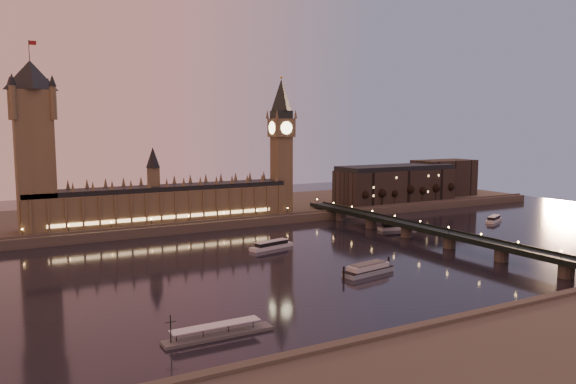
{
  "coord_description": "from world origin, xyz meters",
  "views": [
    {
      "loc": [
        -151.61,
        -259.05,
        71.79
      ],
      "look_at": [
        11.96,
        35.0,
        32.59
      ],
      "focal_mm": 35.0,
      "sensor_mm": 36.0,
      "label": 1
    }
  ],
  "objects_px": {
    "moored_barge": "(368,269)",
    "pontoon_pier": "(218,334)",
    "cruise_boat_a": "(272,245)",
    "cruise_boat_b": "(397,226)"
  },
  "relations": [
    {
      "from": "cruise_boat_a",
      "to": "cruise_boat_b",
      "type": "height_order",
      "value": "cruise_boat_b"
    },
    {
      "from": "pontoon_pier",
      "to": "moored_barge",
      "type": "bearing_deg",
      "value": 23.45
    },
    {
      "from": "moored_barge",
      "to": "pontoon_pier",
      "type": "bearing_deg",
      "value": -166.27
    },
    {
      "from": "cruise_boat_b",
      "to": "pontoon_pier",
      "type": "distance_m",
      "value": 226.34
    },
    {
      "from": "cruise_boat_a",
      "to": "cruise_boat_b",
      "type": "distance_m",
      "value": 106.32
    },
    {
      "from": "moored_barge",
      "to": "pontoon_pier",
      "type": "relative_size",
      "value": 0.82
    },
    {
      "from": "cruise_boat_a",
      "to": "pontoon_pier",
      "type": "distance_m",
      "value": 141.52
    },
    {
      "from": "moored_barge",
      "to": "pontoon_pier",
      "type": "distance_m",
      "value": 104.11
    },
    {
      "from": "cruise_boat_b",
      "to": "pontoon_pier",
      "type": "bearing_deg",
      "value": -134.6
    },
    {
      "from": "cruise_boat_a",
      "to": "cruise_boat_b",
      "type": "relative_size",
      "value": 1.06
    }
  ]
}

